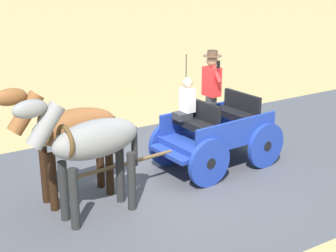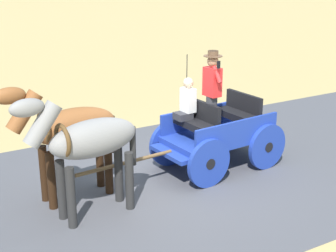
{
  "view_description": "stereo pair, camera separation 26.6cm",
  "coord_description": "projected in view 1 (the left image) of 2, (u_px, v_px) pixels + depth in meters",
  "views": [
    {
      "loc": [
        -7.55,
        5.07,
        4.15
      ],
      "look_at": [
        0.11,
        0.31,
        1.1
      ],
      "focal_mm": 53.08,
      "sensor_mm": 36.0,
      "label": 1
    },
    {
      "loc": [
        -7.68,
        4.84,
        4.15
      ],
      "look_at": [
        0.11,
        0.31,
        1.1
      ],
      "focal_mm": 53.08,
      "sensor_mm": 36.0,
      "label": 2
    }
  ],
  "objects": [
    {
      "name": "horse_off_side",
      "position": [
        69.0,
        130.0,
        8.59
      ],
      "size": [
        0.64,
        2.13,
        2.21
      ],
      "color": "brown",
      "rests_on": "ground"
    },
    {
      "name": "horse_near_side",
      "position": [
        90.0,
        143.0,
        8.0
      ],
      "size": [
        0.71,
        2.14,
        2.21
      ],
      "color": "gray",
      "rests_on": "ground"
    },
    {
      "name": "road_surface",
      "position": [
        184.0,
        177.0,
        9.93
      ],
      "size": [
        6.33,
        160.0,
        0.01
      ],
      "primitive_type": "cube",
      "color": "#4C4C51",
      "rests_on": "ground"
    },
    {
      "name": "horse_drawn_carriage",
      "position": [
        215.0,
        130.0,
        10.16
      ],
      "size": [
        1.59,
        4.52,
        2.5
      ],
      "color": "#1E3899",
      "rests_on": "ground"
    },
    {
      "name": "ground_plane",
      "position": [
        184.0,
        177.0,
        9.93
      ],
      "size": [
        200.0,
        200.0,
        0.0
      ],
      "primitive_type": "plane",
      "color": "tan"
    }
  ]
}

